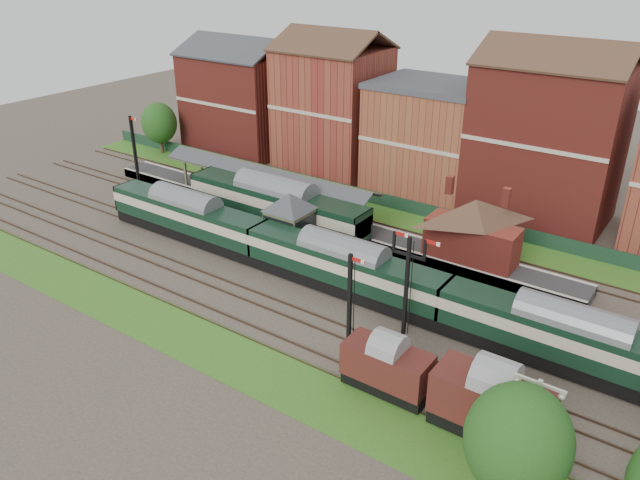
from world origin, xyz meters
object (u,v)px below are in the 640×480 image
Objects in this scene: semaphore_bracket at (407,280)px; platform_railcar at (276,205)px; signal_box at (290,222)px; goods_van_a at (387,367)px; dmu_train at (343,266)px.

platform_railcar is (-19.24, 9.00, -1.90)m from semaphore_bracket.
platform_railcar is (-4.20, 3.25, -0.46)m from signal_box.
platform_railcar reaches higher than goods_van_a.
signal_box reaches higher than goods_van_a.
signal_box is 21.14m from goods_van_a.
platform_railcar is at bearing 151.92° from dmu_train.
dmu_train is 2.66× the size of platform_railcar.
goods_van_a is at bearing -44.35° from dmu_train.
signal_box is at bearing -37.71° from platform_railcar.
signal_box is 0.11× the size of dmu_train.
semaphore_bracket reaches higher than platform_railcar.
goods_van_a is (2.15, -6.50, -2.66)m from semaphore_bracket.
dmu_train is at bearing -28.08° from platform_railcar.
semaphore_bracket is (15.04, -5.75, 1.44)m from signal_box.
semaphore_bracket is at bearing 108.30° from goods_van_a.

